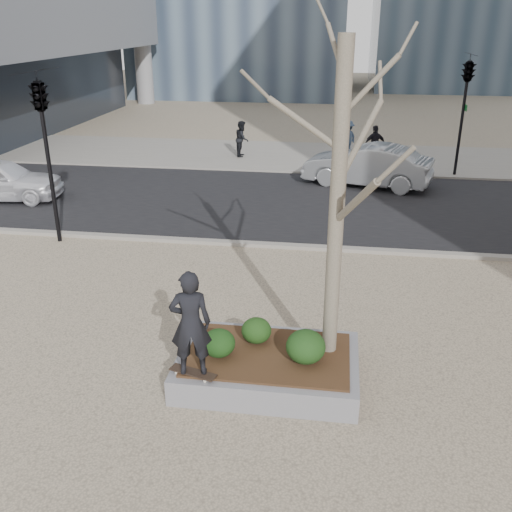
# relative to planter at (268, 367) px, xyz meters

# --- Properties ---
(ground) EXTENTS (120.00, 120.00, 0.00)m
(ground) POSITION_rel_planter_xyz_m (-1.00, 0.00, -0.23)
(ground) COLOR tan
(ground) RESTS_ON ground
(street) EXTENTS (60.00, 8.00, 0.02)m
(street) POSITION_rel_planter_xyz_m (-1.00, 10.00, -0.21)
(street) COLOR black
(street) RESTS_ON ground
(far_sidewalk) EXTENTS (60.00, 6.00, 0.02)m
(far_sidewalk) POSITION_rel_planter_xyz_m (-1.00, 17.00, -0.21)
(far_sidewalk) COLOR gray
(far_sidewalk) RESTS_ON ground
(planter) EXTENTS (3.00, 2.00, 0.45)m
(planter) POSITION_rel_planter_xyz_m (0.00, 0.00, 0.00)
(planter) COLOR gray
(planter) RESTS_ON ground
(planter_mulch) EXTENTS (2.70, 1.70, 0.04)m
(planter_mulch) POSITION_rel_planter_xyz_m (0.00, 0.00, 0.25)
(planter_mulch) COLOR #382314
(planter_mulch) RESTS_ON planter
(sycamore_tree) EXTENTS (2.80, 2.80, 6.60)m
(sycamore_tree) POSITION_rel_planter_xyz_m (1.00, 0.30, 3.56)
(sycamore_tree) COLOR gray
(sycamore_tree) RESTS_ON planter_mulch
(shrub_left) EXTENTS (0.55, 0.55, 0.47)m
(shrub_left) POSITION_rel_planter_xyz_m (-0.80, -0.17, 0.50)
(shrub_left) COLOR #173A12
(shrub_left) RESTS_ON planter_mulch
(shrub_middle) EXTENTS (0.52, 0.52, 0.44)m
(shrub_middle) POSITION_rel_planter_xyz_m (-0.25, 0.35, 0.49)
(shrub_middle) COLOR #153410
(shrub_middle) RESTS_ON planter_mulch
(shrub_right) EXTENTS (0.64, 0.64, 0.55)m
(shrub_right) POSITION_rel_planter_xyz_m (0.63, -0.14, 0.54)
(shrub_right) COLOR #123915
(shrub_right) RESTS_ON planter_mulch
(skateboard) EXTENTS (0.80, 0.42, 0.08)m
(skateboard) POSITION_rel_planter_xyz_m (-1.10, -0.76, 0.26)
(skateboard) COLOR black
(skateboard) RESTS_ON planter
(skateboarder) EXTENTS (0.70, 0.53, 1.73)m
(skateboarder) POSITION_rel_planter_xyz_m (-1.10, -0.76, 1.17)
(skateboarder) COLOR black
(skateboarder) RESTS_ON skateboard
(car_silver) EXTENTS (4.80, 2.71, 1.50)m
(car_silver) POSITION_rel_planter_xyz_m (2.01, 12.47, 0.54)
(car_silver) COLOR #93969A
(car_silver) RESTS_ON street
(pedestrian_a) EXTENTS (0.61, 0.77, 1.54)m
(pedestrian_a) POSITION_rel_planter_xyz_m (-3.26, 16.56, 0.57)
(pedestrian_a) COLOR black
(pedestrian_a) RESTS_ON far_sidewalk
(pedestrian_b) EXTENTS (1.06, 1.13, 1.53)m
(pedestrian_b) POSITION_rel_planter_xyz_m (1.32, 17.39, 0.57)
(pedestrian_b) COLOR #3B4E6A
(pedestrian_b) RESTS_ON far_sidewalk
(pedestrian_c) EXTENTS (1.01, 0.64, 1.60)m
(pedestrian_c) POSITION_rel_planter_xyz_m (2.43, 15.93, 0.60)
(pedestrian_c) COLOR black
(pedestrian_c) RESTS_ON far_sidewalk
(traffic_light_near) EXTENTS (0.60, 2.48, 4.50)m
(traffic_light_near) POSITION_rel_planter_xyz_m (-6.50, 5.60, 2.02)
(traffic_light_near) COLOR black
(traffic_light_near) RESTS_ON ground
(traffic_light_far) EXTENTS (0.60, 2.48, 4.50)m
(traffic_light_far) POSITION_rel_planter_xyz_m (5.50, 14.60, 2.02)
(traffic_light_far) COLOR black
(traffic_light_far) RESTS_ON ground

